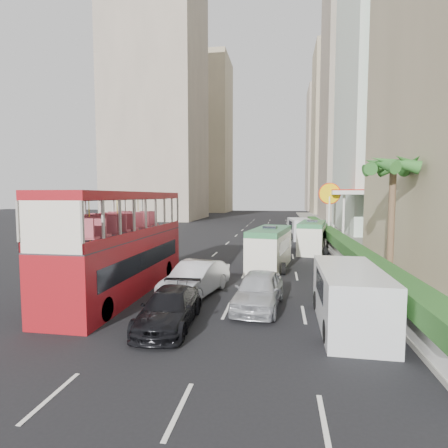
% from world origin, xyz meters
% --- Properties ---
extents(ground_plane, '(200.00, 200.00, 0.00)m').
position_xyz_m(ground_plane, '(0.00, 0.00, 0.00)').
color(ground_plane, black).
rests_on(ground_plane, ground).
extents(double_decker_bus, '(2.50, 11.00, 5.06)m').
position_xyz_m(double_decker_bus, '(-6.00, 0.00, 2.53)').
color(double_decker_bus, maroon).
rests_on(double_decker_bus, ground).
extents(car_silver_lane_a, '(2.72, 5.21, 1.63)m').
position_xyz_m(car_silver_lane_a, '(-2.25, 0.02, 0.00)').
color(car_silver_lane_a, silver).
rests_on(car_silver_lane_a, ground).
extents(car_silver_lane_b, '(2.31, 4.80, 1.58)m').
position_xyz_m(car_silver_lane_b, '(0.91, -1.39, 0.00)').
color(car_silver_lane_b, silver).
rests_on(car_silver_lane_b, ground).
extents(car_black, '(2.09, 4.69, 1.34)m').
position_xyz_m(car_black, '(-2.25, -4.05, 0.00)').
color(car_black, black).
rests_on(car_black, ground).
extents(van_asset, '(2.39, 4.82, 1.32)m').
position_xyz_m(van_asset, '(1.07, 16.26, 0.00)').
color(van_asset, silver).
rests_on(van_asset, ground).
extents(minibus_near, '(2.97, 6.31, 2.69)m').
position_xyz_m(minibus_near, '(1.10, 7.25, 1.34)').
color(minibus_near, silver).
rests_on(minibus_near, ground).
extents(minibus_far, '(2.94, 6.18, 2.63)m').
position_xyz_m(minibus_far, '(4.51, 14.61, 1.32)').
color(minibus_far, silver).
rests_on(minibus_far, ground).
extents(panel_van_near, '(2.24, 5.48, 2.18)m').
position_xyz_m(panel_van_near, '(4.39, -2.98, 1.09)').
color(panel_van_near, silver).
rests_on(panel_van_near, ground).
extents(panel_van_far, '(2.86, 5.86, 2.26)m').
position_xyz_m(panel_van_far, '(4.01, 24.02, 1.13)').
color(panel_van_far, silver).
rests_on(panel_van_far, ground).
extents(sidewalk, '(6.00, 120.00, 0.18)m').
position_xyz_m(sidewalk, '(9.00, 25.00, 0.09)').
color(sidewalk, '#99968C').
rests_on(sidewalk, ground).
extents(kerb_wall, '(0.30, 44.00, 1.00)m').
position_xyz_m(kerb_wall, '(6.20, 14.00, 0.68)').
color(kerb_wall, silver).
rests_on(kerb_wall, sidewalk).
extents(hedge, '(1.10, 44.00, 0.70)m').
position_xyz_m(hedge, '(6.20, 14.00, 1.53)').
color(hedge, '#2D6626').
rests_on(hedge, kerb_wall).
extents(palm_tree, '(0.36, 0.36, 6.40)m').
position_xyz_m(palm_tree, '(7.80, 4.00, 3.38)').
color(palm_tree, brown).
rests_on(palm_tree, sidewalk).
extents(shell_station, '(6.50, 8.00, 5.50)m').
position_xyz_m(shell_station, '(10.00, 23.00, 2.75)').
color(shell_station, silver).
rests_on(shell_station, ground).
extents(tower_stripe, '(16.00, 18.00, 58.00)m').
position_xyz_m(tower_stripe, '(18.00, 34.00, 29.00)').
color(tower_stripe, white).
rests_on(tower_stripe, ground).
extents(tower_mid, '(16.00, 16.00, 50.00)m').
position_xyz_m(tower_mid, '(18.00, 58.00, 25.00)').
color(tower_mid, tan).
rests_on(tower_mid, ground).
extents(tower_far_a, '(14.00, 14.00, 44.00)m').
position_xyz_m(tower_far_a, '(17.00, 82.00, 22.00)').
color(tower_far_a, tan).
rests_on(tower_far_a, ground).
extents(tower_far_b, '(14.00, 14.00, 40.00)m').
position_xyz_m(tower_far_b, '(17.00, 104.00, 20.00)').
color(tower_far_b, tan).
rests_on(tower_far_b, ground).
extents(tower_left_a, '(18.00, 18.00, 52.00)m').
position_xyz_m(tower_left_a, '(-24.00, 55.00, 26.00)').
color(tower_left_a, tan).
rests_on(tower_left_a, ground).
extents(tower_left_b, '(16.00, 16.00, 46.00)m').
position_xyz_m(tower_left_b, '(-22.00, 90.00, 23.00)').
color(tower_left_b, tan).
rests_on(tower_left_b, ground).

